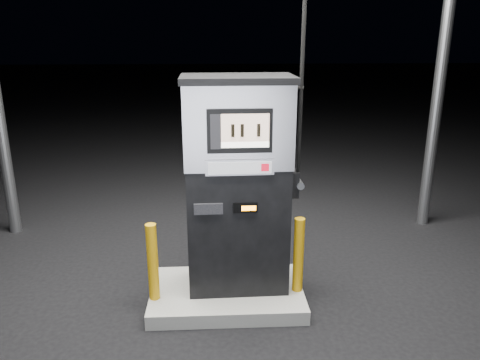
{
  "coord_description": "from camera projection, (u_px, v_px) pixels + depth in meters",
  "views": [
    {
      "loc": [
        -0.09,
        -4.39,
        2.74
      ],
      "look_at": [
        0.14,
        0.0,
        1.35
      ],
      "focal_mm": 35.0,
      "sensor_mm": 36.0,
      "label": 1
    }
  ],
  "objects": [
    {
      "name": "ground",
      "position": [
        227.0,
        300.0,
        5.01
      ],
      "size": [
        80.0,
        80.0,
        0.0
      ],
      "primitive_type": "plane",
      "color": "black",
      "rests_on": "ground"
    },
    {
      "name": "pump_island",
      "position": [
        227.0,
        294.0,
        4.99
      ],
      "size": [
        1.6,
        1.0,
        0.15
      ],
      "primitive_type": "cube",
      "color": "slate",
      "rests_on": "ground"
    },
    {
      "name": "fuel_dispenser",
      "position": [
        238.0,
        184.0,
        4.72
      ],
      "size": [
        1.21,
        0.68,
        4.57
      ],
      "rotation": [
        0.0,
        0.0,
        0.02
      ],
      "color": "black",
      "rests_on": "pump_island"
    },
    {
      "name": "bollard_left",
      "position": [
        153.0,
        262.0,
        4.66
      ],
      "size": [
        0.12,
        0.12,
        0.81
      ],
      "primitive_type": "cylinder",
      "rotation": [
        0.0,
        0.0,
        -0.11
      ],
      "color": "#C58B0A",
      "rests_on": "pump_island"
    },
    {
      "name": "bollard_right",
      "position": [
        298.0,
        255.0,
        4.81
      ],
      "size": [
        0.13,
        0.13,
        0.81
      ],
      "primitive_type": "cylinder",
      "rotation": [
        0.0,
        0.0,
        0.29
      ],
      "color": "#C58B0A",
      "rests_on": "pump_island"
    }
  ]
}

